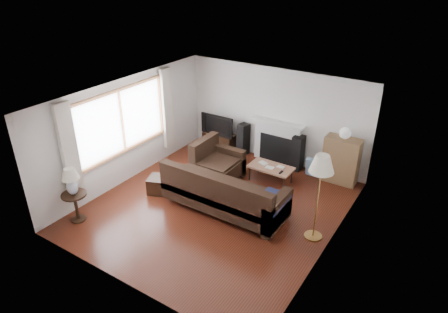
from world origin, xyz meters
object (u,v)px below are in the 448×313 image
Objects in this scene: floor_lamp at (318,198)px; tv_stand at (219,141)px; coffee_table at (271,174)px; bookshelf at (341,160)px; sectional_sofa at (225,191)px; side_table at (76,207)px.

tv_stand is at bearing 147.86° from floor_lamp.
tv_stand is 0.87× the size of coffee_table.
tv_stand is at bearing 157.71° from coffee_table.
bookshelf is 0.39× the size of sectional_sofa.
coffee_table is 4.46m from side_table.
sectional_sofa is 1.67m from coffee_table.
coffee_table is at bearing 138.88° from floor_lamp.
side_table is (-2.36, -1.97, -0.15)m from sectional_sofa.
floor_lamp is at bearing -32.14° from tv_stand.
coffee_table is (-1.39, -0.91, -0.37)m from bookshelf.
side_table is at bearing -153.98° from floor_lamp.
bookshelf reaches higher than tv_stand.
tv_stand is 0.80× the size of bookshelf.
sectional_sofa is at bearing -98.95° from coffee_table.
bookshelf is 1.70m from coffee_table.
tv_stand is at bearing 82.67° from side_table.
side_table reaches higher than coffee_table.
coffee_table is at bearing -146.87° from bookshelf.
coffee_table is at bearing -23.20° from tv_stand.
bookshelf is 2.42m from floor_lamp.
side_table is at bearing -131.93° from bookshelf.
tv_stand is 4.49m from floor_lamp.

